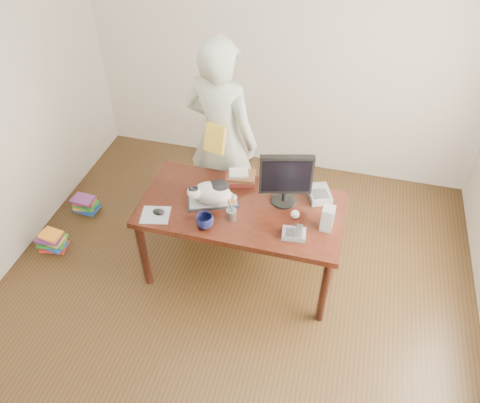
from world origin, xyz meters
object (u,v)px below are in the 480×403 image
Objects in this scene: person at (221,139)px; book_pile_a at (52,241)px; phone at (294,234)px; calculator at (319,194)px; desk at (244,214)px; keyboard at (213,203)px; mouse at (159,212)px; monitor at (286,177)px; cat at (211,193)px; baseball at (295,214)px; coffee_mug at (205,221)px; book_pile_b at (85,204)px; pen_cup at (232,213)px; book_stack at (240,177)px; speaker at (328,218)px.

person reaches higher than book_pile_a.
calculator is (0.12, 0.48, 0.01)m from phone.
desk is at bearing 141.95° from phone.
mouse reaches higher than keyboard.
person is at bearing 129.96° from monitor.
cat is 0.64m from person.
mouse is at bearing -2.03° from book_pile_a.
calculator is 0.99× the size of book_pile_a.
phone is at bearing -81.20° from baseball.
phone is (0.45, -0.29, 0.17)m from desk.
calculator is at bearing 35.02° from coffee_mug.
keyboard is 1.66× the size of book_pile_b.
book_pile_b is (-1.72, 0.27, -0.53)m from desk.
book_stack is at bearing 96.35° from pen_cup.
baseball is at bearing -20.18° from cat.
book_pile_b is (0.03, 0.55, -0.02)m from book_pile_a.
cat is at bearing -178.10° from monitor.
person is (0.26, 0.84, 0.16)m from mouse.
person is 6.88× the size of book_pile_a.
cat reaches higher than pen_cup.
cat is 0.72m from phone.
book_stack is (0.15, 0.34, -0.08)m from cat.
book_pile_a is 0.55m from book_pile_b.
cat reaches higher than phone.
pen_cup is at bearing -52.82° from cat.
calculator is at bearing 18.59° from desk.
desk is 0.63m from calculator.
desk is 1.85m from book_pile_a.
book_pile_a is (-2.42, -0.14, -0.76)m from speaker.
coffee_mug is at bearing -107.65° from keyboard.
desk is 8.07× the size of speaker.
calculator is at bearing 11.46° from book_pile_a.
calculator is at bearing 173.52° from person.
calculator is 0.14× the size of person.
desk is at bearing 9.03° from book_pile_a.
pen_cup is at bearing 167.51° from phone.
pen_cup is 1.90m from book_pile_b.
calculator is 0.98m from person.
baseball is at bearing -9.67° from book_pile_b.
keyboard reaches higher than book_pile_a.
coffee_mug reaches higher than phone.
book_pile_b is (-2.03, 0.22, -0.94)m from monitor.
mouse is 1.34m from book_pile_a.
mouse is at bearing 174.61° from coffee_mug.
monitor is (0.31, 0.05, 0.41)m from desk.
monitor is at bearing -5.46° from keyboard.
coffee_mug is at bearing -105.04° from cat.
phone reaches higher than calculator.
calculator is 2.47m from book_pile_a.
cat is at bearing 148.54° from pen_cup.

